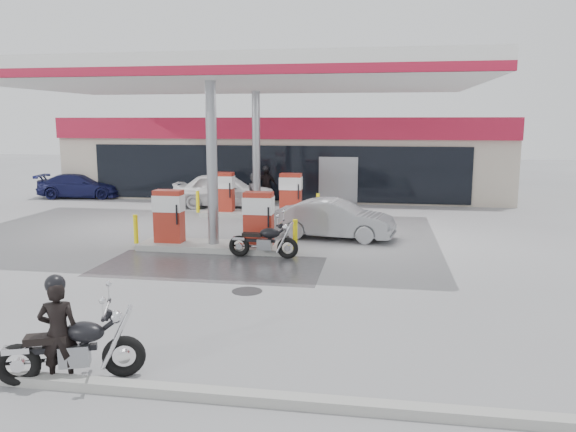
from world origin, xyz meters
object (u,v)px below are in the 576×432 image
Objects in this scene: parked_motorcycle at (264,242)px; hatchback_silver at (335,219)px; pump_island_near at (213,226)px; biker_walking at (266,185)px; pump_island_far at (257,199)px; sedan_white at (224,190)px; main_motorcycle at (74,350)px; parked_car_left at (81,186)px; attendant at (255,193)px; biker_main at (58,332)px.

hatchback_silver is (1.75, 3.00, 0.18)m from parked_motorcycle.
parked_motorcycle is (1.74, -0.80, -0.25)m from pump_island_near.
pump_island_far is at bearing -94.66° from biker_walking.
sedan_white is at bearing 131.99° from pump_island_far.
main_motorcycle is 21.52m from parked_car_left.
attendant is 6.11m from hatchback_silver.
parked_car_left reaches higher than main_motorcycle.
biker_main is at bearing -98.51° from biker_walking.
parked_motorcycle is 8.07m from attendant.
hatchback_silver reaches higher than parked_motorcycle.
biker_walking is at bearing -106.84° from biker_main.
biker_main is at bearing -178.35° from sedan_white.
main_motorcycle is 18.60m from biker_walking.
pump_island_near is 2.52× the size of parked_motorcycle.
parked_car_left is (-10.00, 10.00, -0.10)m from pump_island_near.
sedan_white is 2.07m from attendant.
pump_island_near is at bearing 130.69° from hatchback_silver.
sedan_white is (-3.72, 9.00, 0.31)m from parked_motorcycle.
hatchback_silver reaches higher than main_motorcycle.
main_motorcycle is 17.16m from sedan_white.
sedan_white is (-1.98, 2.20, 0.07)m from pump_island_far.
attendant is (-0.80, 15.78, 0.35)m from main_motorcycle.
biker_main reaches higher than hatchback_silver.
biker_main is 0.34× the size of sedan_white.
sedan_white is (-1.98, 8.20, 0.07)m from pump_island_near.
parked_motorcycle is 3.47m from hatchback_silver.
attendant is at bearing 92.37° from pump_island_near.
sedan_white reaches higher than hatchback_silver.
parked_motorcycle is at bearing 158.20° from hatchback_silver.
main_motorcycle is (0.51, -8.78, -0.22)m from pump_island_near.
parked_car_left is (-13.49, 7.80, -0.04)m from hatchback_silver.
parked_car_left is at bearing -80.38° from biker_main.
attendant reaches higher than biker_main.
pump_island_far is 2.50× the size of main_motorcycle.
attendant is 10.17m from parked_car_left.
biker_walking is (-0.73, 18.65, 0.05)m from biker_main.
attendant is at bearing 106.15° from pump_island_far.
main_motorcycle is at bearing -176.56° from biker_main.
biker_main is 0.40× the size of hatchback_silver.
biker_main is at bearing -160.07° from parked_car_left.
pump_island_near is 6.00m from pump_island_far.
pump_island_near is 1.23× the size of parked_car_left.
sedan_white is 8.22m from parked_car_left.
pump_island_near is 8.86m from biker_main.
pump_island_near is 1.00× the size of pump_island_far.
pump_island_near reaches higher than biker_main.
parked_car_left is 9.60m from biker_walking.
parked_motorcycle is at bearing -146.69° from attendant.
sedan_white is (-2.49, 16.98, 0.29)m from main_motorcycle.
sedan_white is at bearing -111.43° from parked_car_left.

